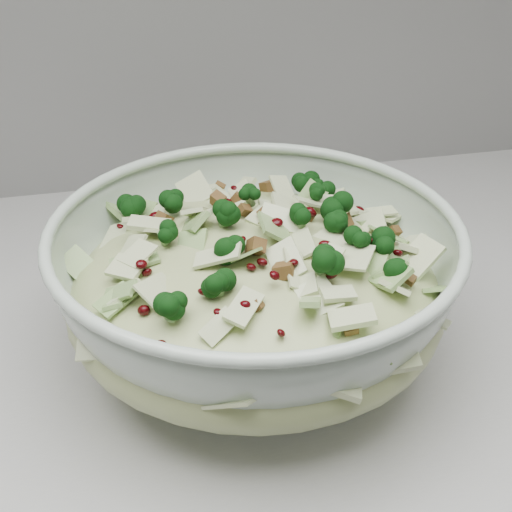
{
  "coord_description": "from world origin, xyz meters",
  "views": [
    {
      "loc": [
        -0.72,
        1.12,
        1.31
      ],
      "look_at": [
        -0.61,
        1.61,
        1.0
      ],
      "focal_mm": 50.0,
      "sensor_mm": 36.0,
      "label": 1
    }
  ],
  "objects": [
    {
      "name": "salad",
      "position": [
        -0.62,
        1.6,
        0.99
      ],
      "size": [
        0.38,
        0.38,
        0.14
      ],
      "rotation": [
        0.0,
        0.0,
        0.26
      ],
      "color": "#A2AE77",
      "rests_on": "mixing_bowl"
    },
    {
      "name": "mixing_bowl",
      "position": [
        -0.62,
        1.6,
        0.97
      ],
      "size": [
        0.43,
        0.43,
        0.13
      ],
      "rotation": [
        0.0,
        0.0,
        0.37
      ],
      "color": "#B7C9B7",
      "rests_on": "counter"
    }
  ]
}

